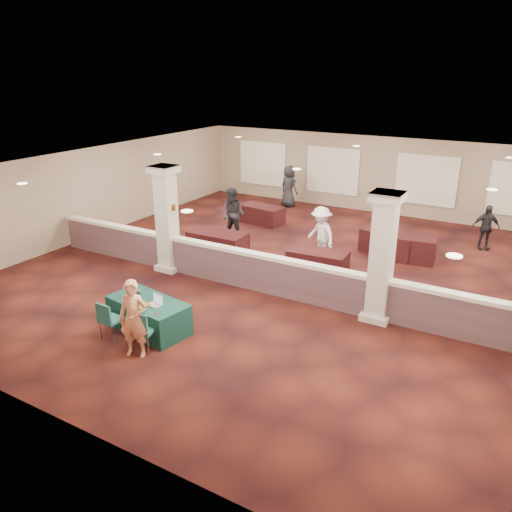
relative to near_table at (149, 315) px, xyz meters
The scene contains 32 objects.
ground 4.97m from the near_table, 72.38° to the left, with size 16.00×16.00×0.00m, color #4E1C13.
wall_back 12.87m from the near_table, 83.28° to the left, with size 16.00×0.04×3.20m, color gray.
wall_front 3.81m from the near_table, 65.41° to the right, with size 16.00×0.04×3.20m, color gray.
wall_left 8.13m from the near_table, 144.00° to the left, with size 0.04×16.00×3.20m, color gray.
ceiling 5.70m from the near_table, 72.38° to the left, with size 16.00×16.00×0.02m, color white.
partition_wall 3.56m from the near_table, 65.04° to the left, with size 15.60×0.28×1.10m.
column_left 4.00m from the near_table, 121.83° to the left, with size 0.72×0.72×3.20m.
column_right 5.68m from the near_table, 35.60° to the left, with size 0.72×0.72×3.20m.
sconce_left 4.27m from the near_table, 125.28° to the left, with size 0.12×0.12×0.18m.
sconce_right 4.00m from the near_table, 118.09° to the left, with size 0.12×0.12×0.18m.
near_table is the anchor object (origin of this frame).
conf_chair_main 0.99m from the near_table, 57.50° to the right, with size 0.57×0.58×0.96m.
conf_chair_side 0.94m from the near_table, 122.94° to the right, with size 0.47×0.47×0.91m.
woman 1.22m from the near_table, 63.28° to the right, with size 0.63×0.42×1.74m, color #DD7960.
far_table_front_left 5.22m from the near_table, 105.80° to the left, with size 1.91×0.96×0.78m, color black.
far_table_front_center 5.58m from the near_table, 68.25° to the left, with size 1.75×0.87×0.71m, color black.
far_table_front_right 8.70m from the near_table, 62.62° to the left, with size 1.96×0.98×0.79m, color black.
far_table_back_left 9.10m from the near_table, 102.19° to the left, with size 1.72×0.86×0.70m, color black.
far_table_back_center 8.66m from the near_table, 66.16° to the left, with size 1.88×0.94×0.76m, color black.
far_table_back_right 8.87m from the near_table, 63.21° to the left, with size 1.86×0.93×0.76m, color black.
attendee_a 6.87m from the near_table, 105.45° to the left, with size 0.90×0.50×1.88m, color black.
attendee_b 6.50m from the near_table, 74.85° to the left, with size 1.13×0.52×1.77m, color silver.
attendee_c 11.73m from the near_table, 58.48° to the left, with size 0.91×0.43×1.55m, color black.
attendee_d 11.93m from the near_table, 100.37° to the left, with size 0.89×0.48×1.81m, color black.
laptop_base 0.50m from the near_table, 19.03° to the right, with size 0.34×0.24×0.02m, color silver.
laptop_screen 0.60m from the near_table, ahead, with size 0.34×0.01×0.23m, color silver.
screen_glow 0.59m from the near_table, ahead, with size 0.31×0.00×0.20m, color silver.
knitting 0.47m from the near_table, 88.26° to the right, with size 0.41×0.31×0.03m, color #C0721E.
yarn_cream 0.72m from the near_table, behind, with size 0.11×0.11×0.11m, color beige.
yarn_red 0.84m from the near_table, 166.34° to the left, with size 0.10×0.10×0.10m, color maroon.
yarn_grey 0.65m from the near_table, 155.50° to the left, with size 0.11×0.11×0.11m, color #47474C.
scissors 0.83m from the near_table, 32.88° to the right, with size 0.12×0.03×0.01m, color #AD1215.
Camera 1 is at (5.89, -12.54, 5.83)m, focal length 35.00 mm.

